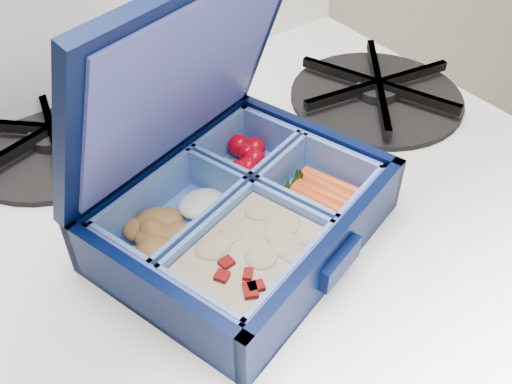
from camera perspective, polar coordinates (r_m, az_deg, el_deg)
bento_box at (r=0.48m, az=-1.21°, el=-2.25°), size 0.27×0.24×0.05m
burner_grate at (r=0.67m, az=12.05°, el=10.07°), size 0.23×0.23×0.03m
burner_grate_rear at (r=0.62m, az=-19.58°, el=5.25°), size 0.23×0.23×0.02m
fork at (r=0.57m, az=-7.73°, el=2.53°), size 0.18×0.12×0.01m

